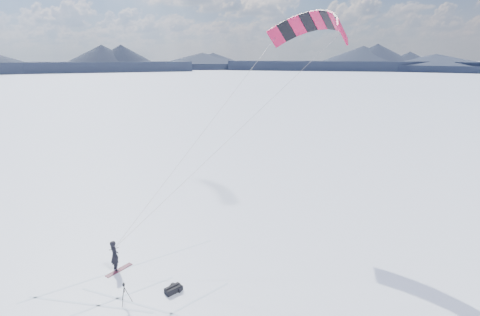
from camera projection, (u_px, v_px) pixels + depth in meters
name	position (u px, v px, depth m)	size (l,w,h in m)	color
ground	(137.00, 299.00, 17.79)	(1800.00, 1800.00, 0.00)	white
horizon_hills	(130.00, 229.00, 16.68)	(704.00, 704.00, 9.40)	#182030
snow_tracks	(108.00, 311.00, 16.95)	(13.93, 10.25, 0.01)	#B0C3DF
snowkiter	(116.00, 270.00, 20.20)	(0.69, 0.45, 1.89)	black
snowboard	(119.00, 270.00, 20.15)	(1.64, 0.31, 0.04)	maroon
tripod	(124.00, 291.00, 17.29)	(0.55, 0.59, 1.13)	black
gear_bag_a	(173.00, 289.00, 18.24)	(0.94, 0.64, 0.38)	black
gear_bag_b	(176.00, 288.00, 18.45)	(0.68, 0.71, 0.30)	black
power_kite	(312.00, 27.00, 23.61)	(15.58, 7.16, 13.56)	#C91342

